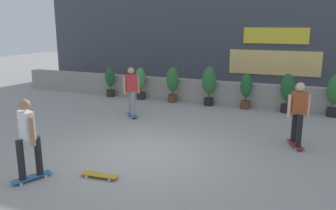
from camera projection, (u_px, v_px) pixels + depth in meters
ground_plane at (145, 153)px, 8.50m from camera, size 48.00×48.00×0.00m
planter_wall at (210, 92)px, 13.79m from camera, size 18.00×0.40×0.90m
building_backdrop at (234, 21)px, 16.75m from camera, size 20.00×2.08×6.50m
potted_plant_0 at (110, 80)px, 14.94m from camera, size 0.42×0.42×1.30m
potted_plant_1 at (141, 82)px, 14.39m from camera, size 0.44×0.44×1.34m
potted_plant_2 at (173, 82)px, 13.84m from camera, size 0.48×0.48×1.43m
potted_plant_3 at (209, 83)px, 13.27m from camera, size 0.53×0.53×1.52m
potted_plant_4 at (246, 89)px, 12.77m from camera, size 0.43×0.43×1.33m
potted_plant_5 at (287, 90)px, 12.23m from camera, size 0.47×0.47×1.42m
potted_plant_6 at (334, 93)px, 11.67m from camera, size 0.48×0.48×1.44m
skater_foreground at (131, 90)px, 11.66m from camera, size 0.67×0.74×1.70m
skater_by_wall_left at (298, 112)px, 8.74m from camera, size 0.53×0.82×1.70m
skater_far_right at (28, 136)px, 6.83m from camera, size 0.52×0.81×1.70m
skateboard_near_camera at (100, 175)px, 7.14m from camera, size 0.81×0.26×0.08m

